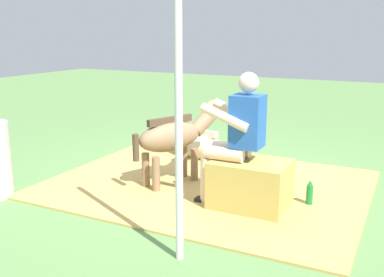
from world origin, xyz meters
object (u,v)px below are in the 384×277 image
(pony_lying, at_px, (205,146))
(soda_bottle, at_px, (310,194))
(hay_bale, at_px, (250,185))
(person_seated, at_px, (236,133))
(pony_standing, at_px, (176,136))
(tent_pole_left, at_px, (179,112))

(pony_lying, height_order, soda_bottle, pony_lying)
(hay_bale, height_order, pony_lying, hay_bale)
(person_seated, xyz_separation_m, pony_lying, (0.99, -1.38, -0.58))
(pony_standing, xyz_separation_m, tent_pole_left, (-0.88, 1.57, 0.61))
(hay_bale, xyz_separation_m, person_seated, (0.17, 0.00, 0.52))
(soda_bottle, bearing_deg, hay_bale, 32.00)
(pony_standing, relative_size, pony_lying, 0.94)
(soda_bottle, height_order, tent_pole_left, tent_pole_left)
(pony_standing, bearing_deg, hay_bale, 161.94)
(person_seated, distance_m, soda_bottle, 1.00)
(hay_bale, bearing_deg, pony_standing, -18.06)
(person_seated, bearing_deg, pony_lying, -54.39)
(person_seated, relative_size, soda_bottle, 4.92)
(person_seated, xyz_separation_m, soda_bottle, (-0.70, -0.33, -0.63))
(pony_lying, bearing_deg, pony_standing, 96.85)
(person_seated, bearing_deg, hay_bale, -179.65)
(hay_bale, relative_size, pony_standing, 0.60)
(soda_bottle, distance_m, tent_pole_left, 2.00)
(hay_bale, distance_m, pony_standing, 1.13)
(pony_standing, xyz_separation_m, soda_bottle, (-1.56, 0.01, -0.44))
(hay_bale, bearing_deg, person_seated, 0.35)
(person_seated, relative_size, pony_lying, 1.02)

